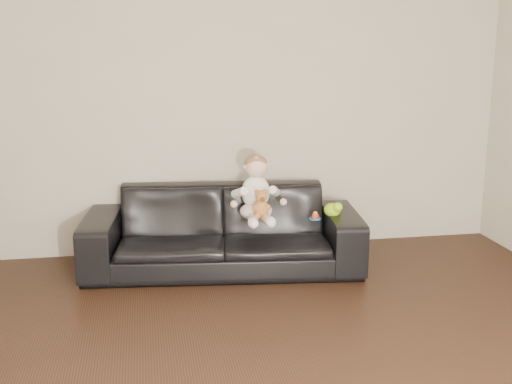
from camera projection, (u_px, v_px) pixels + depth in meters
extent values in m
plane|color=#C0B6A1|center=(214.00, 98.00, 5.31)|extent=(5.00, 0.00, 5.00)
imported|color=black|center=(223.00, 230.00, 5.06)|extent=(2.23, 1.07, 0.63)
ellipsoid|color=silver|center=(256.00, 211.00, 4.96)|extent=(0.26, 0.23, 0.14)
ellipsoid|color=white|center=(256.00, 192.00, 4.94)|extent=(0.22, 0.18, 0.26)
sphere|color=beige|center=(256.00, 166.00, 4.88)|extent=(0.18, 0.18, 0.17)
ellipsoid|color=#8C603F|center=(256.00, 163.00, 4.88)|extent=(0.18, 0.18, 0.12)
cylinder|color=silver|center=(253.00, 220.00, 4.80)|extent=(0.08, 0.21, 0.08)
cylinder|color=silver|center=(267.00, 219.00, 4.82)|extent=(0.08, 0.21, 0.08)
sphere|color=white|center=(254.00, 224.00, 4.69)|extent=(0.07, 0.07, 0.07)
sphere|color=white|center=(271.00, 223.00, 4.71)|extent=(0.07, 0.07, 0.07)
cylinder|color=white|center=(239.00, 193.00, 4.86)|extent=(0.07, 0.18, 0.12)
cylinder|color=white|center=(274.00, 191.00, 4.91)|extent=(0.07, 0.18, 0.12)
ellipsoid|color=#AC6D31|center=(261.00, 208.00, 4.79)|extent=(0.12, 0.10, 0.13)
sphere|color=#AC6D31|center=(262.00, 196.00, 4.76)|extent=(0.09, 0.09, 0.09)
sphere|color=#AC6D31|center=(257.00, 192.00, 4.75)|extent=(0.03, 0.03, 0.03)
sphere|color=#AC6D31|center=(265.00, 192.00, 4.76)|extent=(0.03, 0.03, 0.03)
sphere|color=#593819|center=(262.00, 199.00, 4.72)|extent=(0.03, 0.03, 0.03)
ellipsoid|color=#9BE31A|center=(332.00, 210.00, 5.04)|extent=(0.18, 0.19, 0.11)
sphere|color=red|center=(315.00, 216.00, 4.96)|extent=(0.08, 0.08, 0.06)
cylinder|color=#1774BD|center=(315.00, 218.00, 4.98)|extent=(0.09, 0.09, 0.01)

